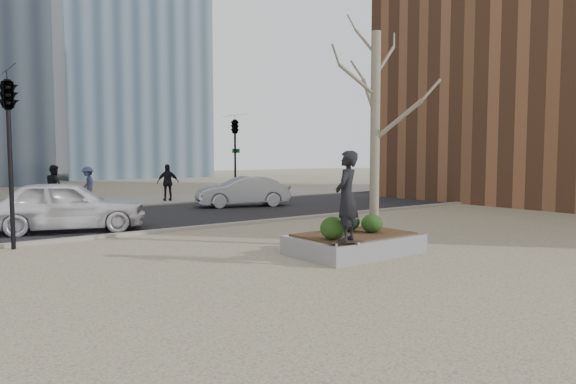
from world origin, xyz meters
TOP-DOWN VIEW (x-y plane):
  - ground at (0.00, 0.00)m, footprint 120.00×120.00m
  - street at (0.00, 10.00)m, footprint 60.00×8.00m
  - far_sidewalk at (0.00, 17.00)m, footprint 60.00×6.00m
  - planter at (1.00, 0.00)m, footprint 3.00×2.00m
  - planter_mulch at (1.00, 0.00)m, footprint 2.70×1.70m
  - sycamore_tree at (2.00, 0.30)m, footprint 2.80×2.80m
  - shrub_left at (-0.02, -0.39)m, footprint 0.61×0.61m
  - shrub_middle at (1.15, 0.35)m, footprint 0.56×0.56m
  - shrub_right at (1.42, -0.19)m, footprint 0.53×0.53m
  - skateboard at (-0.10, -0.88)m, footprint 0.80×0.45m
  - skateboarder at (-0.10, -0.88)m, footprint 0.85×0.76m
  - police_car at (-3.66, 7.88)m, footprint 5.05×3.35m
  - car_silver at (4.80, 11.15)m, footprint 4.46×2.72m
  - car_third at (16.67, 10.89)m, footprint 4.60×2.37m
  - pedestrian_a at (-1.98, 16.84)m, footprint 0.75×0.95m
  - pedestrian_b at (-0.21, 17.78)m, footprint 0.67×1.15m
  - pedestrian_c at (3.25, 15.91)m, footprint 1.18×0.73m
  - traffic_light_near at (-5.50, 5.60)m, footprint 0.60×2.48m
  - traffic_light_far at (6.50, 14.60)m, footprint 0.60×2.48m

SIDE VIEW (x-z plane):
  - ground at x=0.00m, z-range 0.00..0.00m
  - street at x=0.00m, z-range 0.00..0.02m
  - far_sidewalk at x=0.00m, z-range 0.00..0.02m
  - planter at x=1.00m, z-range 0.00..0.45m
  - planter_mulch at x=1.00m, z-range 0.45..0.49m
  - skateboard at x=-0.10m, z-range 0.45..0.53m
  - car_third at x=16.67m, z-range 0.02..1.30m
  - car_silver at x=4.80m, z-range 0.02..1.41m
  - shrub_right at x=1.42m, z-range 0.49..0.94m
  - shrub_middle at x=1.15m, z-range 0.49..0.97m
  - shrub_left at x=-0.02m, z-range 0.49..1.01m
  - police_car at x=-3.66m, z-range 0.02..1.62m
  - pedestrian_b at x=-0.21m, z-range 0.02..1.80m
  - pedestrian_c at x=3.25m, z-range 0.02..1.91m
  - pedestrian_a at x=-1.98m, z-range 0.02..1.92m
  - skateboarder at x=-0.10m, z-range 0.52..2.48m
  - traffic_light_near at x=-5.50m, z-range 0.00..4.50m
  - traffic_light_far at x=6.50m, z-range 0.00..4.50m
  - sycamore_tree at x=2.00m, z-range 0.49..7.09m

